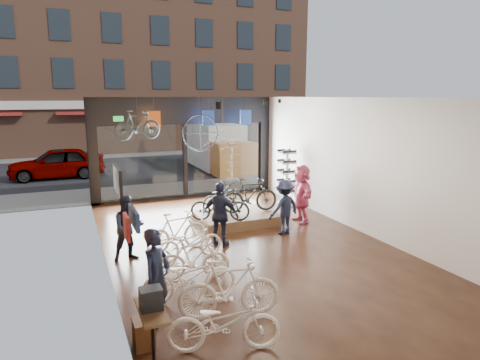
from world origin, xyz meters
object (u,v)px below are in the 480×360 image
street_car (57,163)px  penny_farthing (208,134)px  display_platform (236,218)px  display_bike_mid (250,195)px  display_bike_right (219,197)px  floor_bike_3 (194,259)px  sunglasses_rack (286,177)px  hung_bike (137,125)px  floor_bike_1 (229,289)px  floor_bike_5 (177,231)px  customer_2 (221,215)px  floor_bike_0 (224,323)px  display_bike_left (220,206)px  customer_1 (128,228)px  floor_bike_2 (190,277)px  customer_5 (301,194)px  customer_3 (284,207)px  floor_bike_4 (189,242)px  customer_0 (157,277)px  box_truck (221,148)px

street_car → penny_farthing: penny_farthing is taller
display_platform → display_bike_mid: size_ratio=1.35×
display_bike_right → floor_bike_3: bearing=122.2°
sunglasses_rack → hung_bike: hung_bike is taller
floor_bike_1 → display_bike_right: size_ratio=1.13×
floor_bike_5 → customer_2: customer_2 is taller
street_car → floor_bike_0: (2.46, -16.18, -0.27)m
display_bike_mid → floor_bike_3: bearing=144.7°
display_bike_left → penny_farthing: bearing=11.9°
floor_bike_0 → street_car: bearing=25.1°
street_car → customer_1: bearing=7.9°
floor_bike_1 → floor_bike_2: (-0.47, 0.89, -0.07)m
customer_5 → customer_3: bearing=-46.3°
customer_2 → sunglasses_rack: bearing=-94.6°
floor_bike_2 → display_bike_mid: bearing=-32.0°
floor_bike_2 → customer_3: size_ratio=1.15×
customer_1 → hung_bike: (0.95, 4.05, 2.14)m
floor_bike_0 → display_bike_mid: bearing=-10.3°
floor_bike_1 → customer_3: (3.08, 3.76, 0.24)m
floor_bike_5 → display_platform: floor_bike_5 is taller
display_bike_right → customer_1: size_ratio=1.01×
floor_bike_1 → hung_bike: size_ratio=1.14×
display_platform → sunglasses_rack: size_ratio=1.19×
display_bike_right → customer_3: bearing=176.9°
floor_bike_2 → floor_bike_4: floor_bike_2 is taller
floor_bike_0 → floor_bike_3: 2.71m
display_bike_right → customer_0: bearing=119.5°
display_bike_mid → floor_bike_5: bearing=124.6°
customer_5 → street_car: bearing=-142.1°
customer_2 → customer_3: bearing=-127.6°
penny_farthing → customer_5: bearing=-61.5°
floor_bike_1 → display_bike_mid: (2.68, 5.26, 0.30)m
floor_bike_3 → hung_bike: (-0.17, 5.69, 2.47)m
floor_bike_3 → display_bike_left: size_ratio=0.89×
customer_5 → sunglasses_rack: bearing=169.1°
customer_0 → customer_3: (4.28, 3.49, -0.06)m
floor_bike_4 → display_bike_right: bearing=-37.6°
floor_bike_3 → customer_1: size_ratio=0.96×
floor_bike_2 → sunglasses_rack: 7.71m
display_bike_left → hung_bike: 3.94m
floor_bike_2 → floor_bike_4: size_ratio=1.09×
floor_bike_4 → customer_0: customer_0 is taller
customer_0 → hung_bike: size_ratio=1.07×
customer_2 → hung_bike: size_ratio=1.07×
display_bike_right → display_platform: bearing=177.5°
box_truck → display_bike_left: size_ratio=3.58×
display_platform → customer_1: customer_1 is taller
customer_0 → box_truck: bearing=20.9°
display_bike_right → customer_0: 6.44m
customer_0 → display_bike_left: bearing=13.3°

